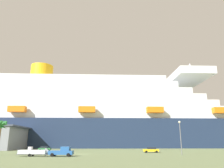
% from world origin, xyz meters
% --- Properties ---
extents(ground_plane, '(600.00, 600.00, 0.00)m').
position_xyz_m(ground_plane, '(0.00, 30.00, 0.00)').
color(ground_plane, '#66754C').
extents(cruise_ship, '(226.92, 39.58, 56.74)m').
position_xyz_m(cruise_ship, '(-1.95, 60.08, 15.12)').
color(cruise_ship, '#1E2D4C').
rests_on(cruise_ship, ground_plane).
extents(pickup_truck, '(5.74, 2.64, 2.20)m').
position_xyz_m(pickup_truck, '(-3.62, -8.15, 1.04)').
color(pickup_truck, '#2659A5').
rests_on(pickup_truck, ground_plane).
extents(small_boat_on_trailer, '(9.01, 2.44, 2.15)m').
position_xyz_m(small_boat_on_trailer, '(-9.95, -7.63, 0.96)').
color(small_boat_on_trailer, '#595960').
rests_on(small_boat_on_trailer, ground_plane).
extents(palm_tree, '(3.37, 3.37, 8.50)m').
position_xyz_m(palm_tree, '(-20.20, -4.66, 6.78)').
color(palm_tree, brown).
rests_on(palm_tree, ground_plane).
extents(street_lamp, '(0.56, 0.56, 8.56)m').
position_xyz_m(street_lamp, '(25.86, -4.82, 5.52)').
color(street_lamp, slate).
rests_on(street_lamp, ground_plane).
extents(parked_car_yellow_taxi, '(4.74, 2.21, 1.58)m').
position_xyz_m(parked_car_yellow_taxi, '(20.63, 7.39, 0.83)').
color(parked_car_yellow_taxi, yellow).
rests_on(parked_car_yellow_taxi, ground_plane).
extents(parked_car_green_wagon, '(4.24, 2.23, 1.58)m').
position_xyz_m(parked_car_green_wagon, '(-15.00, 19.25, 0.83)').
color(parked_car_green_wagon, '#2D723F').
rests_on(parked_car_green_wagon, ground_plane).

